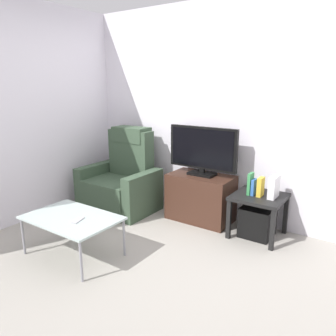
% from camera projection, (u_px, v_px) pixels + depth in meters
% --- Properties ---
extents(ground_plane, '(6.40, 6.40, 0.00)m').
position_uv_depth(ground_plane, '(167.00, 248.00, 3.38)').
color(ground_plane, '#9E998E').
extents(wall_back, '(6.40, 0.06, 2.60)m').
position_uv_depth(wall_back, '(220.00, 113.00, 3.96)').
color(wall_back, silver).
rests_on(wall_back, ground).
extents(wall_side, '(0.06, 4.48, 2.60)m').
position_uv_depth(wall_side, '(43.00, 112.00, 4.09)').
color(wall_side, silver).
rests_on(wall_side, ground).
extents(tv_stand, '(0.78, 0.45, 0.57)m').
position_uv_depth(tv_stand, '(201.00, 198.00, 4.03)').
color(tv_stand, '#3D2319').
rests_on(tv_stand, ground).
extents(television, '(0.88, 0.20, 0.59)m').
position_uv_depth(television, '(203.00, 150.00, 3.90)').
color(television, black).
rests_on(television, tv_stand).
extents(recliner_armchair, '(0.98, 0.78, 1.08)m').
position_uv_depth(recliner_armchair, '(122.00, 181.00, 4.42)').
color(recliner_armchair, '#384C38').
rests_on(recliner_armchair, ground).
extents(side_table, '(0.54, 0.54, 0.47)m').
position_uv_depth(side_table, '(259.00, 202.00, 3.57)').
color(side_table, black).
rests_on(side_table, ground).
extents(subwoofer_box, '(0.34, 0.34, 0.34)m').
position_uv_depth(subwoofer_box, '(257.00, 221.00, 3.62)').
color(subwoofer_box, black).
rests_on(subwoofer_box, ground).
extents(book_leftmost, '(0.03, 0.12, 0.24)m').
position_uv_depth(book_leftmost, '(250.00, 184.00, 3.56)').
color(book_leftmost, '#388C4C').
rests_on(book_leftmost, side_table).
extents(book_middle, '(0.03, 0.11, 0.18)m').
position_uv_depth(book_middle, '(254.00, 187.00, 3.54)').
color(book_middle, '#3366B2').
rests_on(book_middle, side_table).
extents(book_rightmost, '(0.05, 0.12, 0.21)m').
position_uv_depth(book_rightmost, '(261.00, 187.00, 3.50)').
color(book_rightmost, gold).
rests_on(book_rightmost, side_table).
extents(game_console, '(0.07, 0.20, 0.23)m').
position_uv_depth(game_console, '(274.00, 187.00, 3.45)').
color(game_console, white).
rests_on(game_console, side_table).
extents(coffee_table, '(0.90, 0.60, 0.40)m').
position_uv_depth(coffee_table, '(72.00, 219.00, 3.16)').
color(coffee_table, '#B2C6C1').
rests_on(coffee_table, ground).
extents(cell_phone, '(0.11, 0.16, 0.01)m').
position_uv_depth(cell_phone, '(77.00, 220.00, 3.07)').
color(cell_phone, '#B7B7BC').
rests_on(cell_phone, coffee_table).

